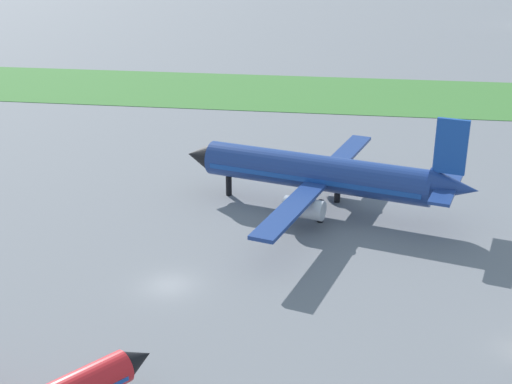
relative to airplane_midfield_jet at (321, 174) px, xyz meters
name	(u,v)px	position (x,y,z in m)	size (l,w,h in m)	color
ground_plane	(169,285)	(-11.44, -17.89, -4.08)	(600.00, 600.00, 0.00)	slate
grass_taxiway_strip	(274,92)	(-11.44, 53.06, -4.04)	(360.00, 28.00, 0.08)	#3D7533
airplane_midfield_jet	(321,174)	(0.00, 0.00, 0.00)	(31.14, 31.49, 11.33)	navy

